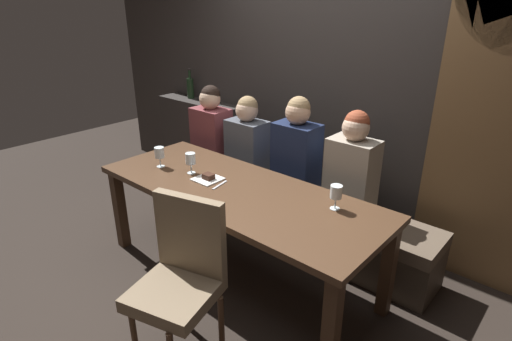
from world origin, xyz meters
name	(u,v)px	position (x,y,z in m)	size (l,w,h in m)	color
ground	(238,274)	(0.00, 0.00, 0.00)	(9.00, 9.00, 0.00)	black
back_wall_tiled	(334,61)	(0.00, 1.22, 1.50)	(6.00, 0.12, 3.00)	#383330
arched_door	(508,102)	(1.35, 1.15, 1.36)	(0.90, 0.05, 2.55)	brown
back_counter	(202,142)	(-1.55, 1.04, 0.47)	(1.10, 0.28, 0.95)	#2F2B29
dining_table	(236,199)	(0.00, 0.00, 0.65)	(2.20, 0.84, 0.74)	#412B1C
banquette_bench	(292,215)	(0.00, 0.70, 0.23)	(2.50, 0.44, 0.45)	#40352A
chair_near_side	(181,271)	(0.26, -0.72, 0.56)	(0.54, 0.54, 0.98)	#4C3321
diner_redhead	(211,129)	(-0.98, 0.67, 0.83)	(0.36, 0.24, 0.80)	brown
diner_bearded	(247,140)	(-0.53, 0.70, 0.81)	(0.36, 0.24, 0.76)	#4C515B
diner_far_end	(296,150)	(0.02, 0.69, 0.85)	(0.36, 0.24, 0.84)	#192342
diner_near_end	(352,166)	(0.51, 0.72, 0.83)	(0.36, 0.24, 0.80)	#9E9384
wine_bottle_dark_red	(190,87)	(-1.73, 1.07, 1.07)	(0.08, 0.08, 0.33)	black
wine_glass_end_right	(159,153)	(-0.74, -0.10, 0.85)	(0.08, 0.08, 0.16)	silver
wine_glass_near_left	(191,160)	(-0.45, -0.03, 0.85)	(0.08, 0.08, 0.16)	silver
wine_glass_near_right	(336,193)	(0.69, 0.20, 0.85)	(0.08, 0.08, 0.16)	silver
dessert_plate	(208,178)	(-0.26, -0.03, 0.75)	(0.19, 0.19, 0.05)	white
fork_on_table	(220,185)	(-0.12, -0.04, 0.74)	(0.02, 0.17, 0.01)	silver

